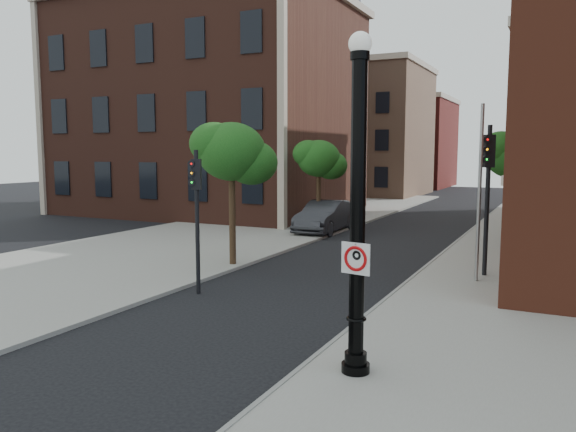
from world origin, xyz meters
The scene contains 16 objects.
ground centered at (0.00, 0.00, 0.00)m, with size 120.00×120.00×0.00m, color black.
sidewalk_right centered at (6.00, 10.00, 0.06)m, with size 8.00×60.00×0.12m, color gray.
sidewalk_left centered at (-9.00, 18.00, 0.06)m, with size 10.00×50.00×0.12m, color gray.
curb_edge centered at (2.05, 10.00, 0.07)m, with size 0.10×60.00×0.14m, color gray.
victorian_building centered at (-16.00, 23.97, 8.74)m, with size 18.60×14.60×17.95m.
bg_building_tan_a centered at (-12.00, 44.00, 6.00)m, with size 12.00×12.00×12.00m, color #936950.
bg_building_red centered at (-12.00, 58.00, 5.00)m, with size 12.00×12.00×10.00m, color maroon.
lamppost centered at (3.07, 0.26, 2.94)m, with size 0.54×0.54×6.36m.
no_parking_sign centered at (3.10, 0.09, 2.33)m, with size 0.58×0.14×0.58m.
parked_car centered at (-4.81, 17.69, 0.84)m, with size 1.78×5.10×1.68m, color #2A2A2E.
traffic_signal_left centered at (-3.29, 4.13, 2.90)m, with size 0.35×0.38×4.30m.
traffic_signal_right centered at (4.13, 10.08, 3.45)m, with size 0.41×0.45×5.12m.
utility_pole centered at (4.02, 9.09, 2.87)m, with size 0.11×0.11×5.74m, color #999999.
street_tree_a centered at (-4.41, 7.98, 4.18)m, with size 2.94×2.66×5.30m.
street_tree_b centered at (-5.22, 17.83, 3.82)m, with size 2.69×2.43×4.84m.
street_tree_c centered at (4.39, 16.81, 4.04)m, with size 2.84×2.57×5.13m.
Camera 1 is at (6.45, -9.43, 4.27)m, focal length 35.00 mm.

